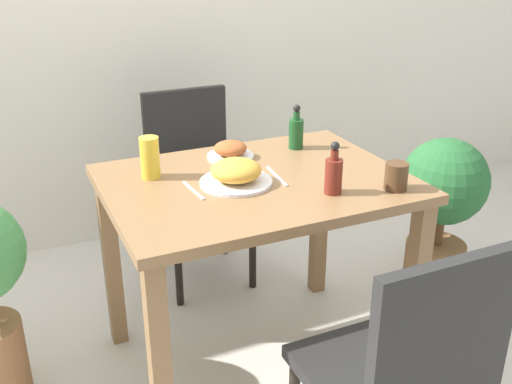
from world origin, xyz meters
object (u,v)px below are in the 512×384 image
object	(u,v)px
sauce_bottle	(296,132)
food_plate	(236,173)
chair_near	(405,372)
condiment_bottle	(334,174)
chair_far	(195,176)
potted_plant_right	(442,202)
side_plate	(230,151)
drink_cup	(396,176)
juice_glass	(150,158)

from	to	relation	value
sauce_bottle	food_plate	bearing A→B (deg)	-145.68
chair_near	condiment_bottle	xyz separation A→B (m)	(0.11, 0.57, 0.33)
food_plate	chair_far	bearing A→B (deg)	82.35
food_plate	potted_plant_right	distance (m)	1.12
chair_near	side_plate	world-z (taller)	chair_near
food_plate	chair_near	bearing A→B (deg)	-79.33
drink_cup	sauce_bottle	bearing A→B (deg)	101.57
chair_near	drink_cup	world-z (taller)	chair_near
chair_far	condiment_bottle	world-z (taller)	condiment_bottle
chair_near	condiment_bottle	size ratio (longest dim) A/B	5.03
sauce_bottle	drink_cup	bearing A→B (deg)	-78.43
sauce_bottle	condiment_bottle	bearing A→B (deg)	-102.74
condiment_bottle	potted_plant_right	distance (m)	0.95
chair_near	sauce_bottle	distance (m)	1.09
drink_cup	condiment_bottle	bearing A→B (deg)	164.09
condiment_bottle	juice_glass	bearing A→B (deg)	142.89
drink_cup	sauce_bottle	world-z (taller)	sauce_bottle
potted_plant_right	juice_glass	bearing A→B (deg)	178.21
juice_glass	condiment_bottle	size ratio (longest dim) A/B	0.82
sauce_bottle	condiment_bottle	world-z (taller)	same
food_plate	side_plate	size ratio (longest dim) A/B	1.39
side_plate	sauce_bottle	bearing A→B (deg)	-0.24
side_plate	potted_plant_right	world-z (taller)	side_plate
chair_near	juice_glass	world-z (taller)	juice_glass
sauce_bottle	potted_plant_right	distance (m)	0.80
food_plate	potted_plant_right	xyz separation A→B (m)	(1.05, 0.14, -0.36)
drink_cup	juice_glass	distance (m)	0.84
condiment_bottle	food_plate	bearing A→B (deg)	141.55
chair_far	side_plate	xyz separation A→B (m)	(-0.02, -0.51, 0.29)
drink_cup	potted_plant_right	world-z (taller)	drink_cup
chair_far	chair_near	bearing A→B (deg)	-88.32
chair_far	condiment_bottle	bearing A→B (deg)	-80.71
food_plate	condiment_bottle	distance (m)	0.33
condiment_bottle	potted_plant_right	size ratio (longest dim) A/B	0.24
sauce_bottle	side_plate	bearing A→B (deg)	179.76
juice_glass	condiment_bottle	xyz separation A→B (m)	(0.50, -0.38, -0.01)
food_plate	side_plate	world-z (taller)	food_plate
side_plate	potted_plant_right	size ratio (longest dim) A/B	0.24
chair_far	food_plate	size ratio (longest dim) A/B	3.59
chair_near	sauce_bottle	world-z (taller)	sauce_bottle
condiment_bottle	potted_plant_right	xyz separation A→B (m)	(0.79, 0.34, -0.39)
drink_cup	condiment_bottle	size ratio (longest dim) A/B	0.52
chair_near	side_plate	size ratio (longest dim) A/B	4.99
side_plate	potted_plant_right	xyz separation A→B (m)	(0.97, -0.11, -0.35)
side_plate	drink_cup	size ratio (longest dim) A/B	1.94
condiment_bottle	sauce_bottle	bearing A→B (deg)	77.26
chair_far	side_plate	distance (m)	0.58
condiment_bottle	chair_far	bearing A→B (deg)	99.29
chair_far	sauce_bottle	xyz separation A→B (m)	(0.26, -0.51, 0.33)
drink_cup	potted_plant_right	distance (m)	0.80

